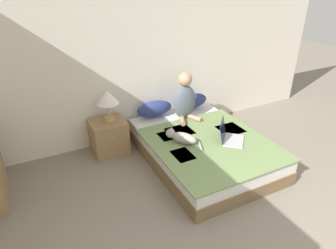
# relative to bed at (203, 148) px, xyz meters

# --- Properties ---
(wall_back) EXTENTS (6.16, 0.05, 2.55)m
(wall_back) POSITION_rel_bed_xyz_m (-0.20, 1.10, 1.09)
(wall_back) COLOR silver
(wall_back) RESTS_ON ground_plane
(bed) EXTENTS (1.52, 2.06, 0.37)m
(bed) POSITION_rel_bed_xyz_m (0.00, 0.00, 0.00)
(bed) COLOR brown
(bed) RESTS_ON ground_plane
(pillow_near) EXTENTS (0.58, 0.22, 0.25)m
(pillow_near) POSITION_rel_bed_xyz_m (-0.33, 0.90, 0.32)
(pillow_near) COLOR navy
(pillow_near) RESTS_ON bed
(pillow_far) EXTENTS (0.58, 0.22, 0.25)m
(pillow_far) POSITION_rel_bed_xyz_m (0.33, 0.90, 0.32)
(pillow_far) COLOR navy
(pillow_far) RESTS_ON bed
(person_sitting) EXTENTS (0.37, 0.36, 0.73)m
(person_sitting) POSITION_rel_bed_xyz_m (0.06, 0.63, 0.51)
(person_sitting) COLOR slate
(person_sitting) RESTS_ON bed
(cat_tabby) EXTENTS (0.38, 0.50, 0.18)m
(cat_tabby) POSITION_rel_bed_xyz_m (-0.35, 0.01, 0.27)
(cat_tabby) COLOR #A8A399
(cat_tabby) RESTS_ON bed
(laptop_open) EXTENTS (0.47, 0.47, 0.27)m
(laptop_open) POSITION_rel_bed_xyz_m (0.26, -0.24, 0.25)
(laptop_open) COLOR #B7B7BC
(laptop_open) RESTS_ON bed
(nightstand) EXTENTS (0.49, 0.47, 0.50)m
(nightstand) POSITION_rel_bed_xyz_m (-1.12, 0.81, 0.07)
(nightstand) COLOR #937047
(nightstand) RESTS_ON ground_plane
(table_lamp) EXTENTS (0.31, 0.31, 0.46)m
(table_lamp) POSITION_rel_bed_xyz_m (-1.08, 0.82, 0.66)
(table_lamp) COLOR tan
(table_lamp) RESTS_ON nightstand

